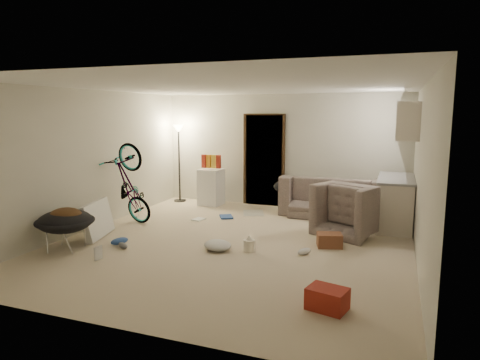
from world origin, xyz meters
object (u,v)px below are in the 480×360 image
(mini_fridge, at_px, (211,187))
(saucer_chair, at_px, (65,226))
(drink_case_b, at_px, (327,299))
(kitchen_counter, at_px, (395,203))
(drink_case_a, at_px, (329,240))
(tv_box, at_px, (97,219))
(bicycle, at_px, (130,202))
(juicer, at_px, (249,245))
(floor_lamp, at_px, (179,147))
(armchair, at_px, (354,214))
(sofa, at_px, (332,201))

(mini_fridge, relative_size, saucer_chair, 0.94)
(mini_fridge, height_order, drink_case_b, mini_fridge)
(kitchen_counter, height_order, mini_fridge, kitchen_counter)
(drink_case_a, bearing_deg, saucer_chair, -174.29)
(kitchen_counter, height_order, tv_box, kitchen_counter)
(bicycle, distance_m, juicer, 2.80)
(floor_lamp, xyz_separation_m, tv_box, (0.10, -3.12, -1.01))
(mini_fridge, bearing_deg, drink_case_a, -33.53)
(mini_fridge, bearing_deg, juicer, -53.52)
(mini_fridge, xyz_separation_m, drink_case_b, (3.33, -4.41, -0.29))
(drink_case_b, relative_size, juicer, 1.62)
(armchair, bearing_deg, bicycle, 36.61)
(kitchen_counter, bearing_deg, tv_box, -152.41)
(saucer_chair, height_order, drink_case_b, saucer_chair)
(drink_case_a, xyz_separation_m, drink_case_b, (0.30, -2.19, 0.01))
(sofa, bearing_deg, mini_fridge, -1.76)
(floor_lamp, distance_m, tv_box, 3.28)
(floor_lamp, bearing_deg, sofa, -3.17)
(armchair, height_order, bicycle, bicycle)
(sofa, xyz_separation_m, bicycle, (-3.51, -1.97, 0.11))
(floor_lamp, xyz_separation_m, bicycle, (0.10, -2.17, -0.89))
(sofa, relative_size, armchair, 2.03)
(floor_lamp, height_order, juicer, floor_lamp)
(drink_case_a, xyz_separation_m, juicer, (-1.12, -0.63, -0.00))
(floor_lamp, distance_m, mini_fridge, 1.25)
(kitchen_counter, bearing_deg, juicer, -131.82)
(kitchen_counter, distance_m, sofa, 1.31)
(armchair, xyz_separation_m, tv_box, (-4.07, -1.76, -0.03))
(saucer_chair, relative_size, juicer, 3.47)
(armchair, distance_m, tv_box, 4.43)
(sofa, xyz_separation_m, saucer_chair, (-3.51, -3.67, 0.07))
(juicer, bearing_deg, tv_box, -176.43)
(sofa, distance_m, bicycle, 4.03)
(saucer_chair, distance_m, tv_box, 0.75)
(kitchen_counter, height_order, saucer_chair, kitchen_counter)
(floor_lamp, xyz_separation_m, drink_case_b, (4.19, -4.51, -1.19))
(tv_box, height_order, drink_case_a, tv_box)
(bicycle, bearing_deg, juicer, -97.90)
(drink_case_b, bearing_deg, mini_fridge, 141.09)
(sofa, height_order, juicer, sofa)
(drink_case_a, height_order, juicer, juicer)
(floor_lamp, bearing_deg, mini_fridge, -6.62)
(floor_lamp, bearing_deg, drink_case_b, -47.11)
(drink_case_a, bearing_deg, bicycle, 161.19)
(bicycle, bearing_deg, saucer_chair, -171.43)
(floor_lamp, bearing_deg, drink_case_a, -30.86)
(sofa, distance_m, mini_fridge, 2.75)
(armchair, bearing_deg, floor_lamp, 7.32)
(drink_case_b, bearing_deg, kitchen_counter, 94.67)
(sofa, height_order, tv_box, tv_box)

